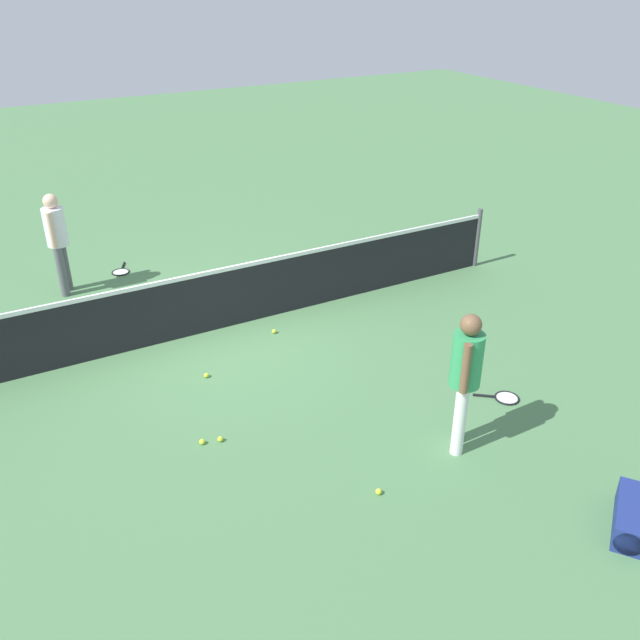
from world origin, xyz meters
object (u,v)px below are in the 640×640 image
(player_near_side, at_px, (465,372))
(tennis_ball_baseline, at_px, (379,492))
(tennis_ball_by_net, at_px, (220,439))
(equipment_bag, at_px, (630,519))
(tennis_racket_near_player, at_px, (505,398))
(player_far_side, at_px, (57,236))
(tennis_ball_midcourt, at_px, (274,331))
(tennis_racket_far_player, at_px, (121,271))
(tennis_ball_near_player, at_px, (206,375))
(tennis_ball_stray_left, at_px, (202,442))

(player_near_side, height_order, tennis_ball_baseline, player_near_side)
(tennis_ball_by_net, xyz_separation_m, equipment_bag, (2.98, -3.22, 0.11))
(tennis_ball_baseline, bearing_deg, tennis_ball_by_net, 124.68)
(tennis_ball_baseline, bearing_deg, tennis_racket_near_player, 16.17)
(player_far_side, distance_m, equipment_bag, 9.03)
(tennis_ball_midcourt, distance_m, tennis_ball_baseline, 3.68)
(tennis_racket_far_player, height_order, tennis_ball_near_player, tennis_ball_near_player)
(tennis_racket_near_player, distance_m, tennis_racket_far_player, 7.09)
(tennis_ball_by_net, relative_size, tennis_ball_midcourt, 1.00)
(tennis_ball_by_net, bearing_deg, tennis_ball_stray_left, 165.27)
(tennis_racket_near_player, distance_m, tennis_ball_midcourt, 3.47)
(tennis_racket_far_player, bearing_deg, tennis_ball_stray_left, -94.59)
(player_far_side, height_order, tennis_ball_midcourt, player_far_side)
(tennis_ball_baseline, distance_m, equipment_bag, 2.45)
(tennis_ball_baseline, xyz_separation_m, equipment_bag, (1.86, -1.60, 0.11))
(tennis_ball_near_player, bearing_deg, tennis_racket_far_player, 91.67)
(tennis_racket_far_player, xyz_separation_m, tennis_ball_by_net, (-0.22, -5.36, 0.02))
(player_far_side, bearing_deg, tennis_ball_midcourt, -50.58)
(player_near_side, relative_size, tennis_ball_stray_left, 25.76)
(tennis_ball_by_net, height_order, tennis_ball_midcourt, same)
(tennis_ball_by_net, xyz_separation_m, tennis_ball_midcourt, (1.65, 2.02, 0.00))
(tennis_ball_by_net, relative_size, tennis_ball_baseline, 1.00)
(player_far_side, relative_size, tennis_racket_far_player, 2.82)
(tennis_ball_stray_left, bearing_deg, tennis_ball_near_player, 67.52)
(tennis_ball_midcourt, relative_size, equipment_bag, 0.08)
(player_far_side, height_order, tennis_ball_stray_left, player_far_side)
(tennis_racket_near_player, distance_m, tennis_ball_stray_left, 3.81)
(player_near_side, distance_m, tennis_racket_far_player, 7.15)
(player_near_side, distance_m, tennis_ball_stray_left, 3.08)
(tennis_racket_far_player, bearing_deg, player_far_side, -157.84)
(tennis_racket_far_player, bearing_deg, player_near_side, -72.63)
(player_near_side, xyz_separation_m, tennis_ball_stray_left, (-2.54, 1.45, -0.98))
(tennis_racket_far_player, distance_m, tennis_ball_stray_left, 5.33)
(tennis_racket_far_player, bearing_deg, tennis_ball_by_net, -92.39)
(tennis_racket_near_player, relative_size, tennis_ball_near_player, 8.55)
(tennis_ball_near_player, relative_size, tennis_ball_baseline, 1.00)
(player_far_side, relative_size, tennis_racket_near_player, 3.01)
(tennis_racket_near_player, height_order, tennis_ball_by_net, tennis_ball_by_net)
(player_far_side, bearing_deg, tennis_racket_far_player, 22.16)
(tennis_racket_near_player, relative_size, equipment_bag, 0.70)
(tennis_ball_stray_left, bearing_deg, player_near_side, -29.69)
(tennis_ball_stray_left, distance_m, equipment_bag, 4.56)
(tennis_ball_by_net, bearing_deg, tennis_ball_midcourt, 50.70)
(tennis_ball_near_player, xyz_separation_m, tennis_ball_baseline, (0.78, -2.99, 0.00))
(tennis_ball_near_player, xyz_separation_m, tennis_ball_by_net, (-0.34, -1.36, 0.00))
(player_far_side, bearing_deg, tennis_ball_near_player, -72.86)
(tennis_racket_far_player, distance_m, tennis_ball_midcourt, 3.64)
(tennis_ball_midcourt, bearing_deg, tennis_racket_far_player, 113.10)
(equipment_bag, bearing_deg, tennis_racket_near_player, 77.61)
(equipment_bag, bearing_deg, tennis_ball_stray_left, 134.24)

